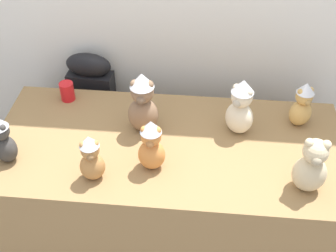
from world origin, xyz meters
The scene contains 10 objects.
display_table centered at (0.00, 0.25, 0.39)m, with size 1.82×0.84×0.79m, color olive.
instrument_case centered at (-0.54, 0.80, 0.48)m, with size 0.29×0.14×0.95m.
teddy_bear_sand centered at (0.66, 0.01, 0.92)m, with size 0.16×0.14×0.30m.
teddy_bear_charcoal centered at (-0.77, 0.06, 0.92)m, with size 0.16×0.15×0.27m.
teddy_bear_honey centered at (0.68, 0.47, 0.92)m, with size 0.15×0.14×0.27m.
teddy_bear_cream centered at (0.36, 0.38, 0.95)m, with size 0.19×0.18×0.33m.
teddy_bear_ginger centered at (-0.06, 0.08, 0.93)m, with size 0.13×0.12×0.29m.
teddy_bear_caramel centered at (-0.33, -0.02, 0.91)m, with size 0.14×0.13×0.26m.
teddy_bear_mocha centered at (-0.14, 0.35, 0.96)m, with size 0.16×0.14×0.35m.
party_cup_red centered at (-0.61, 0.57, 0.84)m, with size 0.08×0.08×0.11m, color red.
Camera 1 is at (0.16, -1.42, 2.35)m, focal length 47.66 mm.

